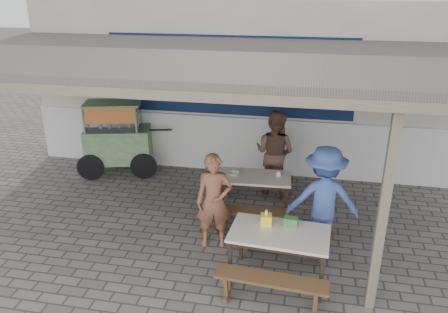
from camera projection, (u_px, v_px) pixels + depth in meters
name	position (u px, v px, depth m)	size (l,w,h in m)	color
ground	(206.00, 246.00, 6.79)	(60.00, 60.00, 0.00)	#65605B
back_wall	(243.00, 86.00, 9.40)	(9.00, 1.28, 3.50)	beige
warung_roof	(218.00, 60.00, 6.59)	(9.00, 4.21, 2.81)	#524A46
table_left	(253.00, 180.00, 7.44)	(1.30, 0.72, 0.75)	beige
bench_left_street	(250.00, 216.00, 6.97)	(1.38, 0.35, 0.45)	brown
bench_left_wall	(256.00, 182.00, 8.15)	(1.38, 0.35, 0.45)	brown
table_right	(279.00, 237.00, 5.78)	(1.35, 0.84, 0.75)	beige
bench_right_street	(271.00, 286.00, 5.38)	(1.42, 0.38, 0.45)	brown
bench_right_wall	(284.00, 236.00, 6.43)	(1.42, 0.38, 0.45)	brown
vendor_cart	(117.00, 135.00, 9.09)	(1.83, 1.09, 1.54)	#88A970
patron_street_side	(214.00, 201.00, 6.56)	(0.55, 0.36, 1.50)	brown
patron_wall_side	(275.00, 153.00, 8.20)	(0.80, 0.62, 1.65)	brown
patron_right_table	(323.00, 199.00, 6.44)	(1.07, 0.62, 1.66)	#3D57A2
tissue_box	(266.00, 220.00, 5.91)	(0.15, 0.15, 0.15)	yellow
donation_box	(291.00, 222.00, 5.88)	(0.18, 0.12, 0.12)	#3B8038
condiment_jar	(278.00, 174.00, 7.39)	(0.08, 0.08, 0.09)	silver
condiment_bowl	(234.00, 173.00, 7.45)	(0.17, 0.17, 0.04)	silver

